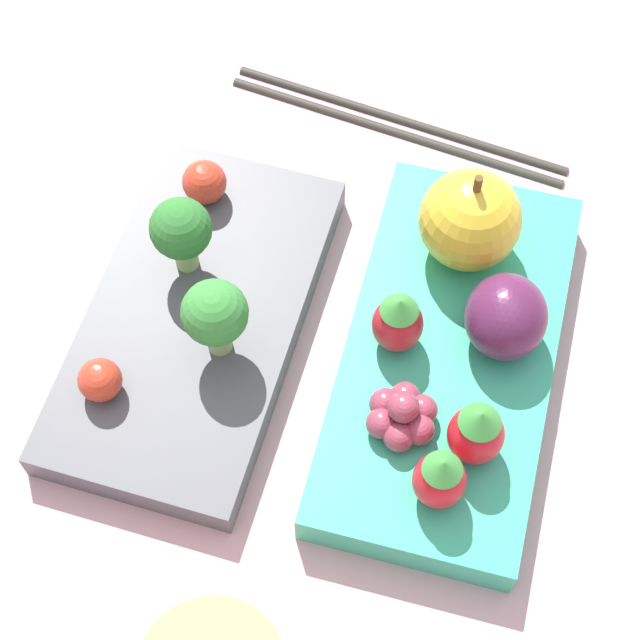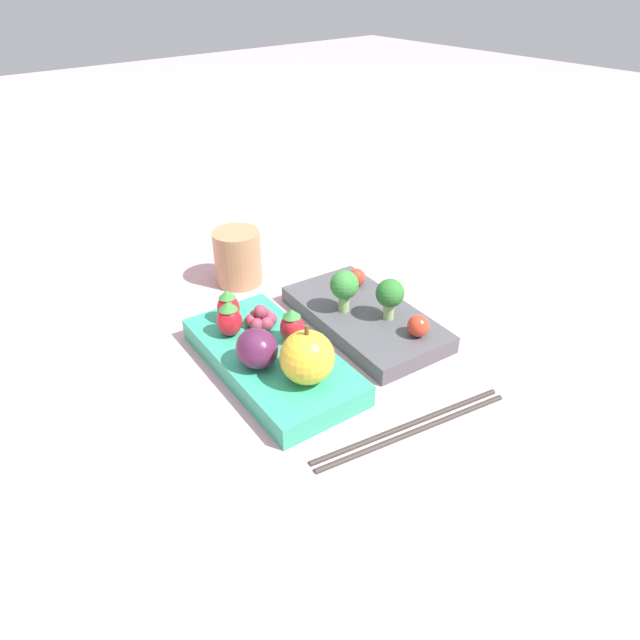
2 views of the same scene
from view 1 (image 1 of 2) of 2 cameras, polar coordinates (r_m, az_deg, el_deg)
The scene contains 14 objects.
ground_plane at distance 0.57m, azimuth 0.08°, elevation -1.61°, with size 4.00×4.00×0.00m, color #C6939E.
bento_box_savoury at distance 0.57m, azimuth -6.60°, elevation 0.18°, with size 0.22×0.13×0.02m.
bento_box_fruit at distance 0.56m, azimuth 6.80°, elevation -2.51°, with size 0.23×0.12×0.02m.
broccoli_floret_0 at distance 0.55m, azimuth -7.42°, elevation 4.75°, with size 0.03×0.03×0.05m.
broccoli_floret_1 at distance 0.52m, azimuth -5.62°, elevation 0.28°, with size 0.03×0.03×0.05m.
cherry_tomato_0 at distance 0.54m, azimuth -11.66°, elevation -3.15°, with size 0.02×0.02×0.02m.
cherry_tomato_1 at distance 0.59m, azimuth -6.19°, elevation 7.32°, with size 0.02×0.02×0.02m.
apple at distance 0.56m, azimuth 8.01°, elevation 5.31°, with size 0.05×0.05×0.06m.
strawberry_0 at distance 0.50m, azimuth 6.41°, elevation -8.40°, with size 0.03×0.03×0.04m.
strawberry_1 at distance 0.51m, azimuth 8.34°, elevation -5.96°, with size 0.03×0.03×0.04m.
strawberry_2 at distance 0.53m, azimuth 4.14°, elevation -0.31°, with size 0.03×0.03×0.04m.
plum at distance 0.54m, azimuth 9.89°, elevation 0.17°, with size 0.05×0.04×0.04m.
grape_cluster at distance 0.52m, azimuth 4.40°, elevation -5.09°, with size 0.04×0.03×0.03m.
chopsticks_pair at distance 0.66m, azimuth 4.14°, elevation 10.42°, with size 0.06×0.21×0.01m.
Camera 1 is at (-0.26, -0.05, 0.51)m, focal length 60.00 mm.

